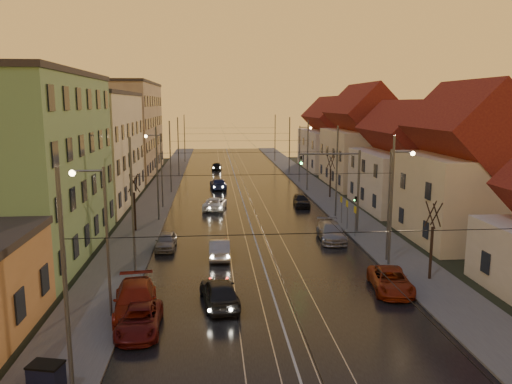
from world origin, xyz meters
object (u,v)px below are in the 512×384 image
object	(u,v)px
street_lamp_3	(302,148)
parked_left_2	(135,300)
traffic_light_mast	(347,181)
dumpster	(46,379)
driving_car_0	(219,292)
driving_car_4	(217,166)
parked_left_1	(139,320)
parked_right_0	(391,281)
parked_right_2	(302,200)
parked_left_3	(166,241)
street_lamp_2	(158,163)
driving_car_2	(215,204)
driving_car_1	(220,248)
street_lamp_1	(394,194)
parked_right_1	(331,232)
driving_car_3	(218,184)
street_lamp_0	(100,228)

from	to	relation	value
street_lamp_3	parked_left_2	xyz separation A→B (m)	(-16.70, -43.56, -4.10)
traffic_light_mast	dumpster	world-z (taller)	traffic_light_mast
driving_car_0	driving_car_4	bearing A→B (deg)	-98.23
parked_left_1	parked_right_0	bearing A→B (deg)	15.57
parked_right_0	parked_right_2	xyz separation A→B (m)	(-0.90, 25.08, 0.05)
driving_car_4	parked_left_3	xyz separation A→B (m)	(-4.36, -45.85, -0.05)
street_lamp_2	traffic_light_mast	distance (m)	20.89
street_lamp_2	parked_left_2	distance (m)	27.90
driving_car_4	parked_right_0	size ratio (longest dim) A/B	0.85
driving_car_2	parked_right_2	bearing A→B (deg)	-167.06
driving_car_1	parked_left_1	world-z (taller)	driving_car_1
street_lamp_1	driving_car_2	distance (m)	22.79
parked_right_1	parked_right_0	bearing A→B (deg)	-81.24
parked_right_1	dumpster	xyz separation A→B (m)	(-16.07, -20.76, -0.03)
parked_right_0	driving_car_3	bearing A→B (deg)	112.36
driving_car_1	street_lamp_2	bearing A→B (deg)	-70.31
street_lamp_1	parked_left_3	size ratio (longest dim) A/B	2.16
driving_car_2	parked_left_2	bearing A→B (deg)	88.09
street_lamp_3	traffic_light_mast	bearing A→B (deg)	-92.27
parked_right_2	dumpster	xyz separation A→B (m)	(-16.07, -34.51, 0.00)
parked_right_2	parked_left_3	bearing A→B (deg)	-127.25
driving_car_3	parked_left_3	distance (m)	27.31
driving_car_1	driving_car_2	distance (m)	16.70
street_lamp_0	street_lamp_1	world-z (taller)	same
driving_car_1	parked_right_0	size ratio (longest dim) A/B	0.90
parked_left_1	parked_left_3	bearing A→B (deg)	89.01
traffic_light_mast	driving_car_3	size ratio (longest dim) A/B	1.48
driving_car_3	traffic_light_mast	bearing A→B (deg)	110.17
driving_car_3	dumpster	world-z (taller)	driving_car_3
street_lamp_0	parked_left_1	distance (m)	5.01
driving_car_2	parked_right_1	size ratio (longest dim) A/B	0.94
street_lamp_0	driving_car_1	size ratio (longest dim) A/B	1.90
parked_right_0	driving_car_2	bearing A→B (deg)	120.66
driving_car_1	driving_car_4	xyz separation A→B (m)	(0.26, 48.42, -0.01)
parked_left_2	parked_right_2	size ratio (longest dim) A/B	1.32
driving_car_0	parked_right_1	distance (m)	15.67
driving_car_1	street_lamp_1	bearing A→B (deg)	171.54
driving_car_1	parked_right_0	distance (m)	12.56
driving_car_3	driving_car_4	bearing A→B (deg)	-94.24
street_lamp_1	parked_left_1	world-z (taller)	street_lamp_1
street_lamp_1	driving_car_0	distance (m)	14.57
parked_left_1	parked_left_2	size ratio (longest dim) A/B	0.82
street_lamp_3	driving_car_1	world-z (taller)	street_lamp_3
parked_left_1	parked_right_2	size ratio (longest dim) A/B	1.08
street_lamp_1	driving_car_2	world-z (taller)	street_lamp_1
parked_right_0	parked_right_2	distance (m)	25.10
parked_right_0	parked_left_1	bearing A→B (deg)	-156.02
street_lamp_3	parked_left_1	xyz separation A→B (m)	(-16.21, -45.69, -4.27)
driving_car_4	parked_left_2	bearing A→B (deg)	87.60
street_lamp_0	driving_car_1	distance (m)	12.45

